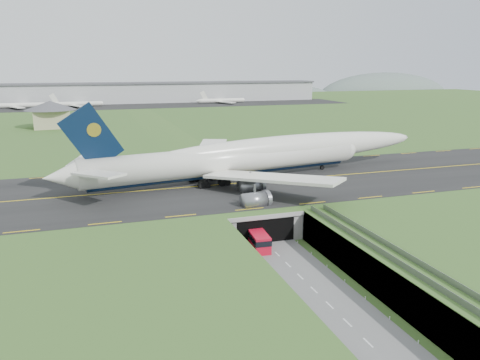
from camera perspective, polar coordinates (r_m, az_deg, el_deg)
name	(u,v)px	position (r m, az deg, el deg)	size (l,w,h in m)	color
ground	(281,259)	(86.41, 5.07, -9.60)	(900.00, 900.00, 0.00)	#315622
airfield_deck	(282,244)	(85.27, 5.11, -7.75)	(800.00, 800.00, 6.00)	gray
trench_road	(299,276)	(80.15, 7.20, -11.52)	(12.00, 75.00, 0.20)	slate
taxiway	(229,184)	(113.93, -1.34, -0.51)	(800.00, 44.00, 0.18)	black
tunnel_portal	(251,215)	(99.81, 1.36, -4.24)	(17.00, 22.30, 6.00)	gray
guideway	(401,266)	(74.36, 19.04, -9.88)	(3.00, 53.00, 7.05)	#A8A8A3
jumbo_jet	(255,156)	(118.81, 1.83, 2.90)	(102.97, 64.12, 21.47)	silver
shuttle_tram	(258,240)	(90.08, 2.21, -7.31)	(3.70, 8.34, 3.30)	red
service_building	(51,112)	(234.68, -22.08, 7.70)	(25.03, 25.03, 12.47)	tan
cargo_terminal	(129,93)	(374.08, -13.37, 10.32)	(320.00, 67.00, 15.60)	#B2B2B2
distant_hills	(180,102)	(513.29, -7.27, 9.41)	(700.00, 91.00, 60.00)	#51615B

